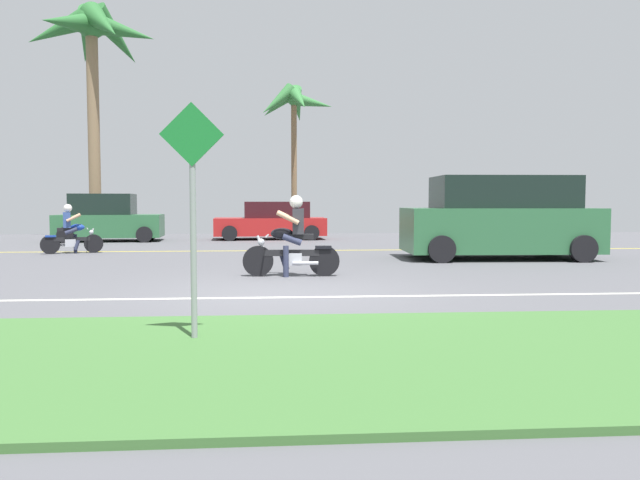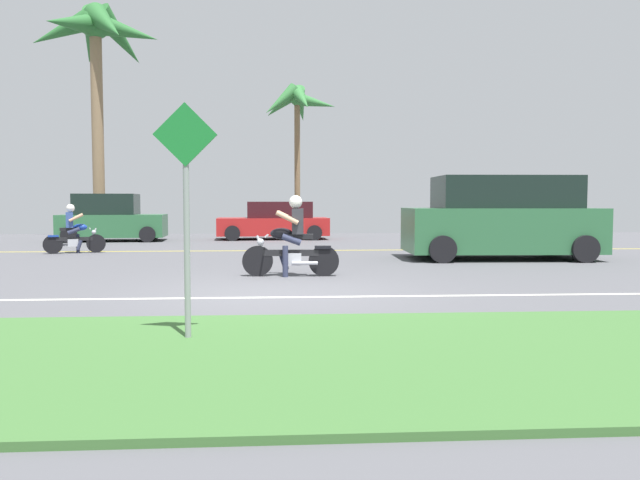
% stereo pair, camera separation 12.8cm
% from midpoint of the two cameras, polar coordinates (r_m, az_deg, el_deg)
% --- Properties ---
extents(ground, '(56.00, 30.00, 0.04)m').
position_cam_midpoint_polar(ground, '(12.53, -3.86, -2.98)').
color(ground, '#545459').
extents(grass_median, '(56.00, 3.80, 0.06)m').
position_cam_midpoint_polar(grass_median, '(5.52, -3.35, -10.86)').
color(grass_median, '#3D6B33').
rests_on(grass_median, ground).
extents(lane_line_near, '(50.40, 0.12, 0.01)m').
position_cam_midpoint_polar(lane_line_near, '(9.05, -3.71, -5.35)').
color(lane_line_near, silver).
rests_on(lane_line_near, ground).
extents(lane_line_far, '(50.40, 0.12, 0.01)m').
position_cam_midpoint_polar(lane_line_far, '(17.72, -3.98, -0.99)').
color(lane_line_far, yellow).
rests_on(lane_line_far, ground).
extents(motorcyclist, '(1.84, 0.60, 1.53)m').
position_cam_midpoint_polar(motorcyclist, '(11.56, -2.94, -0.20)').
color(motorcyclist, black).
rests_on(motorcyclist, ground).
extents(suv_nearby, '(4.87, 2.38, 2.04)m').
position_cam_midpoint_polar(suv_nearby, '(15.78, 16.24, 1.90)').
color(suv_nearby, '#2D663D').
rests_on(suv_nearby, ground).
extents(parked_car_0, '(3.75, 2.13, 1.70)m').
position_cam_midpoint_polar(parked_car_0, '(23.23, -19.32, 1.82)').
color(parked_car_0, '#2D663D').
rests_on(parked_car_0, ground).
extents(parked_car_1, '(4.23, 2.01, 1.42)m').
position_cam_midpoint_polar(parked_car_1, '(23.17, -4.66, 1.73)').
color(parked_car_1, '#AD1E1E').
rests_on(parked_car_1, ground).
extents(palm_tree_0, '(3.25, 3.29, 6.34)m').
position_cam_midpoint_polar(palm_tree_0, '(26.03, -2.68, 12.20)').
color(palm_tree_0, brown).
rests_on(palm_tree_0, ground).
extents(palm_tree_1, '(5.16, 4.97, 9.29)m').
position_cam_midpoint_polar(palm_tree_1, '(26.64, -20.55, 17.07)').
color(palm_tree_1, '#846B4C').
rests_on(palm_tree_1, ground).
extents(motorcyclist_distant, '(1.55, 0.68, 1.35)m').
position_cam_midpoint_polar(motorcyclist_distant, '(18.07, -22.38, 0.64)').
color(motorcyclist_distant, black).
rests_on(motorcyclist_distant, ground).
extents(street_sign, '(0.62, 0.06, 2.37)m').
position_cam_midpoint_polar(street_sign, '(6.13, -12.38, 3.91)').
color(street_sign, gray).
rests_on(street_sign, ground).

